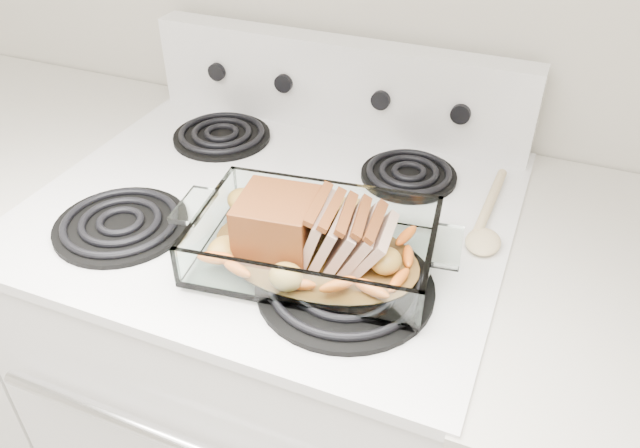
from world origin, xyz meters
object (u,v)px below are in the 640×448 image
at_px(electric_range, 283,378).
at_px(baking_dish, 315,248).
at_px(counter_left, 39,300).
at_px(pork_roast, 301,227).

distance_m(electric_range, baking_dish, 0.51).
distance_m(counter_left, pork_roast, 0.94).
distance_m(electric_range, counter_left, 0.67).
relative_size(counter_left, pork_roast, 4.20).
bearing_deg(electric_range, baking_dish, -43.97).
height_order(counter_left, baking_dish, baking_dish).
distance_m(electric_range, pork_roast, 0.54).
bearing_deg(electric_range, counter_left, -179.90).
bearing_deg(counter_left, electric_range, 0.10).
bearing_deg(baking_dish, pork_roast, 172.54).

